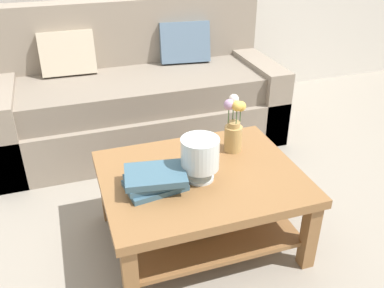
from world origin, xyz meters
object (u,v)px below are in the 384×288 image
couch (138,96)px  book_stack_main (155,180)px  glass_hurricane_vase (200,155)px  flower_pitcher (234,127)px  coffee_table (200,194)px

couch → book_stack_main: couch is taller
glass_hurricane_vase → flower_pitcher: size_ratio=0.70×
couch → flower_pitcher: couch is taller
couch → flower_pitcher: size_ratio=6.54×
coffee_table → couch: bearing=92.1°
book_stack_main → glass_hurricane_vase: (0.24, 0.01, 0.09)m
couch → flower_pitcher: 1.22m
coffee_table → glass_hurricane_vase: bearing=-110.8°
couch → coffee_table: 1.34m
book_stack_main → glass_hurricane_vase: glass_hurricane_vase is taller
couch → book_stack_main: 1.40m
glass_hurricane_vase → coffee_table: bearing=69.2°
book_stack_main → glass_hurricane_vase: size_ratio=1.42×
couch → coffee_table: bearing=-87.9°
coffee_table → book_stack_main: book_stack_main is taller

